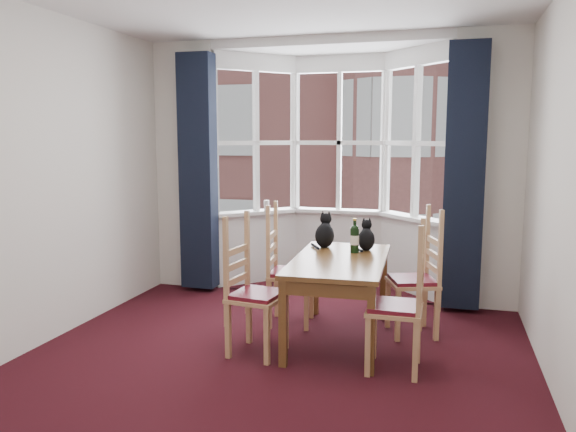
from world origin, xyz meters
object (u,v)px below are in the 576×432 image
at_px(candle_tall, 267,206).
at_px(wine_bottle, 355,238).
at_px(chair_left_near, 247,296).
at_px(chair_right_near, 407,310).
at_px(chair_right_far, 423,282).
at_px(dining_table, 340,268).
at_px(cat_right, 366,238).
at_px(chair_left_far, 281,274).
at_px(cat_left, 325,233).

bearing_deg(candle_tall, wine_bottle, -47.81).
distance_m(chair_left_near, candle_tall, 2.25).
xyz_separation_m(chair_right_near, chair_right_far, (0.08, 0.86, 0.00)).
xyz_separation_m(dining_table, wine_bottle, (0.08, 0.27, 0.22)).
distance_m(cat_right, wine_bottle, 0.18).
height_order(chair_right_near, candle_tall, candle_tall).
height_order(dining_table, chair_left_far, chair_left_far).
relative_size(dining_table, chair_right_far, 1.58).
xyz_separation_m(chair_right_far, cat_right, (-0.51, 0.06, 0.36)).
distance_m(dining_table, cat_left, 0.55).
bearing_deg(dining_table, cat_right, 68.42).
bearing_deg(chair_left_near, chair_left_far, 85.31).
height_order(chair_right_near, cat_right, cat_right).
bearing_deg(cat_right, chair_right_far, -6.68).
xyz_separation_m(chair_left_near, wine_bottle, (0.75, 0.73, 0.39)).
relative_size(chair_left_near, chair_left_far, 1.00).
bearing_deg(chair_left_far, cat_left, 20.88).
bearing_deg(chair_right_near, chair_right_far, 85.00).
relative_size(chair_right_far, wine_bottle, 2.98).
height_order(chair_left_near, chair_left_far, same).
relative_size(chair_left_far, candle_tall, 7.04).
bearing_deg(cat_left, chair_left_near, -115.83).
distance_m(chair_left_near, chair_right_far, 1.58).
distance_m(cat_left, wine_bottle, 0.36).
relative_size(dining_table, chair_right_near, 1.58).
xyz_separation_m(cat_left, wine_bottle, (0.31, -0.18, 0.01)).
bearing_deg(wine_bottle, chair_left_near, -135.74).
xyz_separation_m(dining_table, cat_left, (-0.23, 0.45, 0.22)).
height_order(chair_left_near, wine_bottle, wine_bottle).
relative_size(dining_table, cat_right, 4.91).
bearing_deg(chair_right_near, chair_left_far, 146.34).
relative_size(dining_table, candle_tall, 11.14).
height_order(dining_table, chair_left_near, chair_left_near).
bearing_deg(cat_right, dining_table, -111.58).
bearing_deg(chair_left_near, chair_right_near, -1.60).
bearing_deg(wine_bottle, cat_left, 149.40).
bearing_deg(chair_right_far, chair_left_far, -177.49).
relative_size(dining_table, cat_left, 4.27).
height_order(chair_right_near, chair_right_far, same).
height_order(chair_right_far, cat_left, cat_left).
bearing_deg(dining_table, chair_right_near, -39.77).
relative_size(cat_left, cat_right, 1.15).
xyz_separation_m(cat_left, candle_tall, (-0.97, 1.23, 0.08)).
distance_m(chair_right_near, cat_right, 1.08).
bearing_deg(chair_right_near, chair_left_near, 178.40).
height_order(chair_right_far, cat_right, cat_right).
bearing_deg(chair_left_far, candle_tall, 113.23).
height_order(chair_left_near, chair_right_near, same).
bearing_deg(candle_tall, cat_right, -42.66).
bearing_deg(chair_right_near, dining_table, 140.23).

